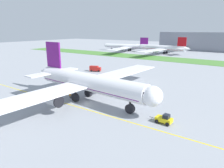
{
  "coord_description": "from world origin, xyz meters",
  "views": [
    {
      "loc": [
        36.61,
        -40.78,
        20.77
      ],
      "look_at": [
        0.61,
        11.08,
        3.63
      ],
      "focal_mm": 32.46,
      "sensor_mm": 36.0,
      "label": 1
    }
  ],
  "objects": [
    {
      "name": "traffic_cone_near_nose",
      "position": [
        -19.01,
        -14.43,
        0.28
      ],
      "size": [
        0.36,
        0.36,
        0.58
      ],
      "color": "#F2590C",
      "rests_on": "ground"
    },
    {
      "name": "ground_crew_wingwalker_port",
      "position": [
        -12.08,
        -1.33,
        0.96
      ],
      "size": [
        0.45,
        0.46,
        1.58
      ],
      "color": "black",
      "rests_on": "ground"
    },
    {
      "name": "ground_crew_marshaller_front",
      "position": [
        -7.99,
        0.69,
        1.07
      ],
      "size": [
        0.56,
        0.44,
        1.75
      ],
      "color": "black",
      "rests_on": "ground"
    },
    {
      "name": "parked_airliner_far_centre",
      "position": [
        -28.22,
        130.86,
        4.92
      ],
      "size": [
        48.3,
        77.89,
        14.49
      ],
      "color": "white",
      "rests_on": "ground"
    },
    {
      "name": "grass_median_strip",
      "position": [
        0.0,
        101.16,
        0.05
      ],
      "size": [
        320.0,
        24.0,
        0.1
      ],
      "primitive_type": "cube",
      "color": "#4C8438",
      "rests_on": "ground"
    },
    {
      "name": "ground_plane",
      "position": [
        0.0,
        0.0,
        0.0
      ],
      "size": [
        600.0,
        600.0,
        0.0
      ],
      "primitive_type": "plane",
      "color": "#9399A0",
      "rests_on": "ground"
    },
    {
      "name": "pushback_tug",
      "position": [
        22.29,
        0.68,
        1.03
      ],
      "size": [
        5.54,
        2.49,
        2.29
      ],
      "color": "yellow",
      "rests_on": "ground"
    },
    {
      "name": "apron_taxi_line",
      "position": [
        0.0,
        -3.22,
        0.0
      ],
      "size": [
        280.0,
        0.36,
        0.01
      ],
      "primitive_type": "cube",
      "color": "yellow",
      "rests_on": "ground"
    },
    {
      "name": "airliner_foreground",
      "position": [
        -2.16,
        2.25,
        5.68
      ],
      "size": [
        47.42,
        74.5,
        16.74
      ],
      "color": "white",
      "rests_on": "ground"
    },
    {
      "name": "traffic_cone_port_wing",
      "position": [
        -23.57,
        -12.9,
        0.28
      ],
      "size": [
        0.36,
        0.36,
        0.58
      ],
      "color": "#F2590C",
      "rests_on": "ground"
    },
    {
      "name": "parked_airliner_far_left",
      "position": [
        -65.78,
        133.11,
        4.48
      ],
      "size": [
        49.18,
        80.78,
        13.18
      ],
      "color": "white",
      "rests_on": "ground"
    },
    {
      "name": "service_truck_fuel_bowser",
      "position": [
        -28.0,
        37.32,
        1.52
      ],
      "size": [
        6.02,
        3.92,
        2.79
      ],
      "color": "#B21E19",
      "rests_on": "ground"
    }
  ]
}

